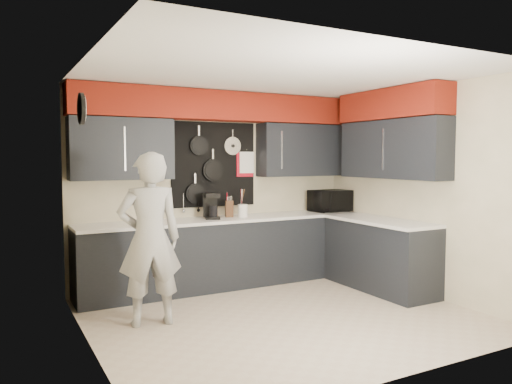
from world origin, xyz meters
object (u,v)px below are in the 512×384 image
knife_block (229,209)px  microwave (330,201)px  utensil_crock (243,211)px  coffee_maker (212,205)px  person (150,239)px

knife_block → microwave: bearing=15.4°
microwave → utensil_crock: microwave is taller
coffee_maker → knife_block: bearing=32.0°
knife_block → coffee_maker: bearing=-149.5°
person → knife_block: bearing=-135.3°
utensil_crock → person: person is taller
microwave → person: person is taller
knife_block → coffee_maker: (-0.28, -0.06, 0.07)m
utensil_crock → coffee_maker: 0.45m
knife_block → coffee_maker: coffee_maker is taller
person → utensil_crock: bearing=-140.4°
microwave → coffee_maker: size_ratio=1.67×
knife_block → utensil_crock: (0.16, -0.08, -0.02)m
utensil_crock → microwave: bearing=0.3°
microwave → coffee_maker: 1.90m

